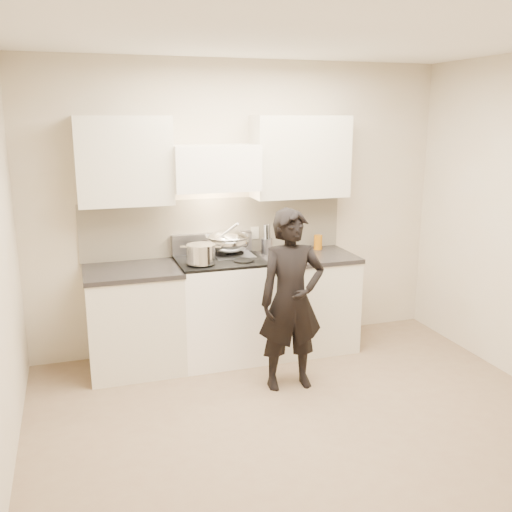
# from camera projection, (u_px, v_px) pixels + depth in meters

# --- Properties ---
(ground_plane) EXTENTS (4.00, 4.00, 0.00)m
(ground_plane) POSITION_uv_depth(u_px,v_px,m) (311.00, 428.00, 4.12)
(ground_plane) COLOR #7F6A50
(room_shell) EXTENTS (4.04, 3.54, 2.70)m
(room_shell) POSITION_uv_depth(u_px,v_px,m) (288.00, 202.00, 4.07)
(room_shell) COLOR beige
(room_shell) RESTS_ON ground
(stove) EXTENTS (0.76, 0.65, 0.96)m
(stove) POSITION_uv_depth(u_px,v_px,m) (220.00, 309.00, 5.23)
(stove) COLOR white
(stove) RESTS_ON ground
(counter_right) EXTENTS (0.92, 0.67, 0.92)m
(counter_right) POSITION_uv_depth(u_px,v_px,m) (304.00, 301.00, 5.49)
(counter_right) COLOR beige
(counter_right) RESTS_ON ground
(counter_left) EXTENTS (0.82, 0.67, 0.92)m
(counter_left) POSITION_uv_depth(u_px,v_px,m) (134.00, 319.00, 5.00)
(counter_left) COLOR beige
(counter_left) RESTS_ON ground
(wok) EXTENTS (0.42, 0.50, 0.33)m
(wok) POSITION_uv_depth(u_px,v_px,m) (228.00, 241.00, 5.26)
(wok) COLOR silver
(wok) RESTS_ON stove
(stock_pot) EXTENTS (0.34, 0.32, 0.17)m
(stock_pot) POSITION_uv_depth(u_px,v_px,m) (201.00, 254.00, 4.91)
(stock_pot) COLOR silver
(stock_pot) RESTS_ON stove
(utensil_crock) EXTENTS (0.11, 0.11, 0.28)m
(utensil_crock) POSITION_uv_depth(u_px,v_px,m) (267.00, 245.00, 5.40)
(utensil_crock) COLOR #93929D
(utensil_crock) RESTS_ON counter_right
(spice_jar) EXTENTS (0.04, 0.04, 0.09)m
(spice_jar) POSITION_uv_depth(u_px,v_px,m) (291.00, 246.00, 5.53)
(spice_jar) COLOR orange
(spice_jar) RESTS_ON counter_right
(oil_glass) EXTENTS (0.08, 0.08, 0.14)m
(oil_glass) POSITION_uv_depth(u_px,v_px,m) (318.00, 242.00, 5.59)
(oil_glass) COLOR #A35C0A
(oil_glass) RESTS_ON counter_right
(person) EXTENTS (0.56, 0.39, 1.49)m
(person) POSITION_uv_depth(u_px,v_px,m) (291.00, 300.00, 4.61)
(person) COLOR black
(person) RESTS_ON ground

